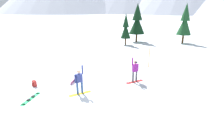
{
  "coord_description": "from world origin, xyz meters",
  "views": [
    {
      "loc": [
        4.09,
        -10.47,
        5.42
      ],
      "look_at": [
        1.59,
        2.17,
        1.0
      ],
      "focal_mm": 28.74,
      "sensor_mm": 36.0,
      "label": 1
    }
  ],
  "objects_px": {
    "snowboarder_midground": "(135,70)",
    "trail_marker_pole": "(149,58)",
    "backpack_red": "(34,84)",
    "loose_snowboard_far_spare": "(75,79)",
    "pine_tree_twin": "(137,21)",
    "snowboarder_foreground": "(79,81)",
    "pine_tree_tall": "(185,22)",
    "loose_snowboard_near_right": "(31,99)",
    "pine_tree_leaning": "(126,28)"
  },
  "relations": [
    {
      "from": "snowboarder_midground",
      "to": "trail_marker_pole",
      "type": "xyz_separation_m",
      "value": [
        1.06,
        4.06,
        -0.0
      ]
    },
    {
      "from": "backpack_red",
      "to": "snowboarder_midground",
      "type": "bearing_deg",
      "value": 17.5
    },
    {
      "from": "snowboarder_midground",
      "to": "trail_marker_pole",
      "type": "bearing_deg",
      "value": 75.38
    },
    {
      "from": "loose_snowboard_far_spare",
      "to": "pine_tree_twin",
      "type": "relative_size",
      "value": 0.28
    },
    {
      "from": "snowboarder_foreground",
      "to": "pine_tree_tall",
      "type": "distance_m",
      "value": 23.38
    },
    {
      "from": "backpack_red",
      "to": "pine_tree_twin",
      "type": "height_order",
      "value": "pine_tree_twin"
    },
    {
      "from": "loose_snowboard_near_right",
      "to": "backpack_red",
      "type": "distance_m",
      "value": 2.04
    },
    {
      "from": "snowboarder_foreground",
      "to": "loose_snowboard_near_right",
      "type": "bearing_deg",
      "value": -155.57
    },
    {
      "from": "trail_marker_pole",
      "to": "pine_tree_tall",
      "type": "xyz_separation_m",
      "value": [
        5.45,
        14.16,
        2.5
      ]
    },
    {
      "from": "loose_snowboard_far_spare",
      "to": "loose_snowboard_near_right",
      "type": "bearing_deg",
      "value": -115.24
    },
    {
      "from": "loose_snowboard_far_spare",
      "to": "trail_marker_pole",
      "type": "xyz_separation_m",
      "value": [
        5.71,
        4.75,
        0.81
      ]
    },
    {
      "from": "pine_tree_leaning",
      "to": "pine_tree_tall",
      "type": "bearing_deg",
      "value": 19.78
    },
    {
      "from": "trail_marker_pole",
      "to": "pine_tree_twin",
      "type": "distance_m",
      "value": 14.34
    },
    {
      "from": "loose_snowboard_far_spare",
      "to": "backpack_red",
      "type": "bearing_deg",
      "value": -148.16
    },
    {
      "from": "snowboarder_foreground",
      "to": "loose_snowboard_near_right",
      "type": "distance_m",
      "value": 3.22
    },
    {
      "from": "snowboarder_midground",
      "to": "pine_tree_leaning",
      "type": "height_order",
      "value": "pine_tree_leaning"
    },
    {
      "from": "snowboarder_midground",
      "to": "pine_tree_leaning",
      "type": "distance_m",
      "value": 15.26
    },
    {
      "from": "snowboarder_foreground",
      "to": "backpack_red",
      "type": "height_order",
      "value": "snowboarder_foreground"
    },
    {
      "from": "pine_tree_leaning",
      "to": "pine_tree_twin",
      "type": "height_order",
      "value": "pine_tree_twin"
    },
    {
      "from": "backpack_red",
      "to": "pine_tree_tall",
      "type": "distance_m",
      "value": 24.84
    },
    {
      "from": "pine_tree_tall",
      "to": "snowboarder_midground",
      "type": "bearing_deg",
      "value": -109.65
    },
    {
      "from": "loose_snowboard_near_right",
      "to": "pine_tree_twin",
      "type": "xyz_separation_m",
      "value": [
        5.17,
        22.08,
        3.42
      ]
    },
    {
      "from": "snowboarder_foreground",
      "to": "backpack_red",
      "type": "bearing_deg",
      "value": 171.89
    },
    {
      "from": "loose_snowboard_far_spare",
      "to": "pine_tree_leaning",
      "type": "distance_m",
      "value": 15.97
    },
    {
      "from": "loose_snowboard_near_right",
      "to": "backpack_red",
      "type": "height_order",
      "value": "backpack_red"
    },
    {
      "from": "snowboarder_midground",
      "to": "loose_snowboard_far_spare",
      "type": "relative_size",
      "value": 1.12
    },
    {
      "from": "loose_snowboard_far_spare",
      "to": "pine_tree_tall",
      "type": "bearing_deg",
      "value": 59.46
    },
    {
      "from": "loose_snowboard_far_spare",
      "to": "loose_snowboard_near_right",
      "type": "distance_m",
      "value": 3.73
    },
    {
      "from": "snowboarder_foreground",
      "to": "pine_tree_tall",
      "type": "xyz_separation_m",
      "value": [
        9.94,
        21.01,
        2.5
      ]
    },
    {
      "from": "loose_snowboard_far_spare",
      "to": "loose_snowboard_near_right",
      "type": "height_order",
      "value": "loose_snowboard_far_spare"
    },
    {
      "from": "loose_snowboard_far_spare",
      "to": "pine_tree_tall",
      "type": "distance_m",
      "value": 22.21
    },
    {
      "from": "snowboarder_midground",
      "to": "snowboarder_foreground",
      "type": "bearing_deg",
      "value": -140.83
    },
    {
      "from": "snowboarder_foreground",
      "to": "snowboarder_midground",
      "type": "xyz_separation_m",
      "value": [
        3.43,
        2.8,
        0.01
      ]
    },
    {
      "from": "trail_marker_pole",
      "to": "pine_tree_tall",
      "type": "bearing_deg",
      "value": 68.96
    },
    {
      "from": "trail_marker_pole",
      "to": "snowboarder_foreground",
      "type": "bearing_deg",
      "value": -123.23
    },
    {
      "from": "snowboarder_foreground",
      "to": "snowboarder_midground",
      "type": "bearing_deg",
      "value": 39.17
    },
    {
      "from": "pine_tree_tall",
      "to": "pine_tree_twin",
      "type": "distance_m",
      "value": 7.59
    },
    {
      "from": "pine_tree_leaning",
      "to": "snowboarder_foreground",
      "type": "bearing_deg",
      "value": -92.72
    },
    {
      "from": "snowboarder_foreground",
      "to": "pine_tree_tall",
      "type": "bearing_deg",
      "value": 64.69
    },
    {
      "from": "pine_tree_leaning",
      "to": "backpack_red",
      "type": "bearing_deg",
      "value": -104.92
    },
    {
      "from": "snowboarder_foreground",
      "to": "pine_tree_twin",
      "type": "bearing_deg",
      "value": 83.55
    },
    {
      "from": "loose_snowboard_near_right",
      "to": "pine_tree_leaning",
      "type": "height_order",
      "value": "pine_tree_leaning"
    },
    {
      "from": "pine_tree_twin",
      "to": "snowboarder_midground",
      "type": "bearing_deg",
      "value": -86.58
    },
    {
      "from": "snowboarder_midground",
      "to": "trail_marker_pole",
      "type": "height_order",
      "value": "snowboarder_midground"
    },
    {
      "from": "loose_snowboard_near_right",
      "to": "pine_tree_tall",
      "type": "bearing_deg",
      "value": 60.23
    },
    {
      "from": "loose_snowboard_far_spare",
      "to": "pine_tree_twin",
      "type": "distance_m",
      "value": 19.33
    },
    {
      "from": "trail_marker_pole",
      "to": "pine_tree_twin",
      "type": "xyz_separation_m",
      "value": [
        -2.13,
        13.95,
        2.5
      ]
    },
    {
      "from": "loose_snowboard_far_spare",
      "to": "pine_tree_tall",
      "type": "relative_size",
      "value": 0.28
    },
    {
      "from": "pine_tree_leaning",
      "to": "snowboarder_midground",
      "type": "bearing_deg",
      "value": -80.18
    },
    {
      "from": "loose_snowboard_near_right",
      "to": "loose_snowboard_far_spare",
      "type": "bearing_deg",
      "value": 64.76
    }
  ]
}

